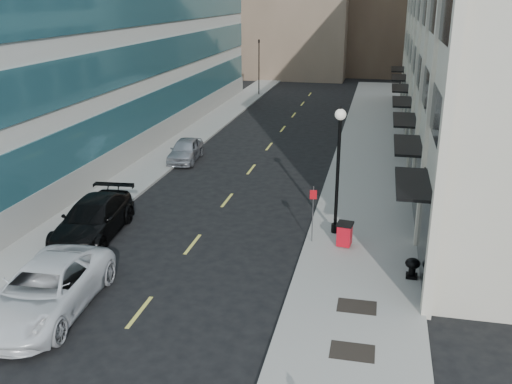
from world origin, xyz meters
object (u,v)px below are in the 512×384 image
at_px(traffic_signal, 259,43).
at_px(lamppost, 338,160).
at_px(car_silver_sedan, 186,150).
at_px(car_black_pickup, 93,219).
at_px(car_white_van, 45,290).
at_px(trash_bin, 345,233).
at_px(sign_post, 313,207).
at_px(urn_planter, 412,266).

xyz_separation_m(traffic_signal, lamppost, (11.73, -37.56, -2.04)).
relative_size(traffic_signal, car_silver_sedan, 1.55).
relative_size(car_black_pickup, lamppost, 1.01).
height_order(car_white_van, car_black_pickup, car_white_van).
distance_m(trash_bin, sign_post, 1.83).
distance_m(car_black_pickup, car_silver_sedan, 13.10).
bearing_deg(car_silver_sedan, lamppost, -48.61).
bearing_deg(car_black_pickup, traffic_signal, 85.89).
bearing_deg(car_silver_sedan, urn_planter, -50.00).
height_order(car_white_van, urn_planter, car_white_van).
distance_m(lamppost, urn_planter, 5.98).
bearing_deg(car_silver_sedan, car_black_pickup, -94.87).
distance_m(car_white_van, urn_planter, 13.83).
relative_size(car_white_van, trash_bin, 5.86).
height_order(lamppost, urn_planter, lamppost).
bearing_deg(car_white_van, car_silver_sedan, 90.83).
distance_m(traffic_signal, trash_bin, 41.19).
xyz_separation_m(car_black_pickup, lamppost, (11.03, 2.54, 2.80)).
distance_m(car_silver_sedan, trash_bin, 16.67).
bearing_deg(lamppost, trash_bin, -69.64).
bearing_deg(lamppost, urn_planter, -49.25).
height_order(car_black_pickup, trash_bin, car_black_pickup).
bearing_deg(urn_planter, car_black_pickup, 174.59).
distance_m(car_silver_sedan, lamppost, 15.54).
relative_size(traffic_signal, lamppost, 1.16).
bearing_deg(sign_post, car_black_pickup, 178.16).
height_order(car_black_pickup, sign_post, sign_post).
relative_size(traffic_signal, car_white_van, 1.08).
distance_m(car_white_van, sign_post, 11.62).
relative_size(car_silver_sedan, sign_post, 1.70).
relative_size(car_black_pickup, urn_planter, 7.38).
bearing_deg(lamppost, car_black_pickup, -167.01).
height_order(traffic_signal, car_white_van, traffic_signal).
height_order(car_black_pickup, urn_planter, car_black_pickup).
height_order(traffic_signal, car_silver_sedan, traffic_signal).
relative_size(car_black_pickup, sign_post, 2.29).
distance_m(traffic_signal, sign_post, 40.50).
distance_m(trash_bin, urn_planter, 3.76).
height_order(car_white_van, sign_post, sign_post).
relative_size(car_white_van, urn_planter, 7.89).
relative_size(car_white_van, car_silver_sedan, 1.44).
height_order(car_silver_sedan, trash_bin, car_silver_sedan).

